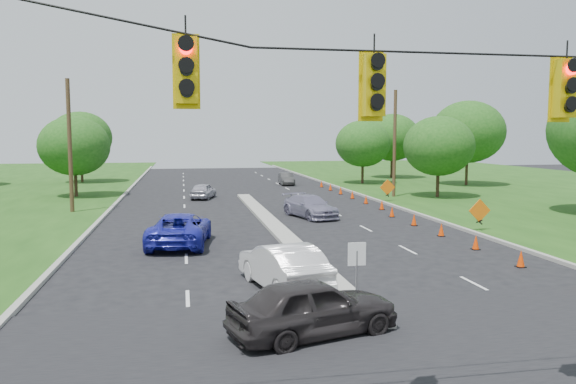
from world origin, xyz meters
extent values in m
cube|color=gray|center=(-10.10, 30.00, 0.00)|extent=(0.25, 110.00, 0.16)
cube|color=gray|center=(10.10, 30.00, 0.00)|extent=(0.25, 110.00, 0.16)
cube|color=gray|center=(0.00, 21.00, 0.00)|extent=(1.00, 34.00, 0.18)
cylinder|color=gray|center=(0.00, 6.00, 0.90)|extent=(0.06, 0.06, 1.80)
cube|color=white|center=(0.00, 6.00, 1.70)|extent=(0.55, 0.04, 0.70)
cylinder|color=black|center=(0.00, -1.00, 7.00)|extent=(24.00, 0.04, 0.04)
cube|color=#DCBC09|center=(-5.00, -1.00, 6.22)|extent=(0.34, 0.24, 1.00)
cube|color=#DCBC09|center=(-2.00, -1.00, 6.05)|extent=(0.34, 0.24, 1.00)
cube|color=#DCBC09|center=(1.50, -1.00, 6.05)|extent=(0.34, 0.24, 1.00)
cylinder|color=#422D1C|center=(-12.50, 30.00, 4.50)|extent=(0.28, 0.28, 9.00)
cylinder|color=#422D1C|center=(12.50, 35.00, 4.50)|extent=(0.28, 0.28, 9.00)
cone|color=#EA3A03|center=(8.10, 10.00, 0.35)|extent=(0.32, 0.32, 0.70)
cone|color=#EA3A03|center=(8.10, 13.50, 0.35)|extent=(0.32, 0.32, 0.70)
cone|color=#EA3A03|center=(8.10, 17.00, 0.35)|extent=(0.32, 0.32, 0.70)
cone|color=#EA3A03|center=(8.10, 20.50, 0.35)|extent=(0.32, 0.32, 0.70)
cone|color=#EA3A03|center=(8.10, 24.00, 0.35)|extent=(0.32, 0.32, 0.70)
cone|color=#EA3A03|center=(8.70, 27.50, 0.35)|extent=(0.32, 0.32, 0.70)
cone|color=#EA3A03|center=(8.70, 31.00, 0.35)|extent=(0.32, 0.32, 0.70)
cone|color=#EA3A03|center=(8.70, 34.50, 0.35)|extent=(0.32, 0.32, 0.70)
cone|color=#EA3A03|center=(8.70, 38.00, 0.35)|extent=(0.32, 0.32, 0.70)
cone|color=#EA3A03|center=(8.70, 41.50, 0.35)|extent=(0.32, 0.32, 0.70)
cone|color=#EA3A03|center=(8.70, 45.00, 0.35)|extent=(0.32, 0.32, 0.70)
cube|color=black|center=(10.80, 18.00, 0.55)|extent=(0.06, 0.58, 0.26)
cube|color=black|center=(10.80, 18.00, 0.55)|extent=(0.06, 0.58, 0.26)
cube|color=orange|center=(10.80, 18.00, 1.15)|extent=(1.27, 0.05, 1.27)
cube|color=black|center=(10.80, 32.00, 0.55)|extent=(0.06, 0.58, 0.26)
cube|color=black|center=(10.80, 32.00, 0.55)|extent=(0.06, 0.58, 0.26)
cube|color=orange|center=(10.80, 32.00, 1.15)|extent=(1.27, 0.05, 1.27)
cylinder|color=black|center=(-14.00, 40.00, 1.26)|extent=(0.28, 0.28, 2.52)
ellipsoid|color=#194C14|center=(-14.00, 40.00, 4.34)|extent=(5.88, 5.88, 5.04)
cylinder|color=black|center=(-16.00, 55.00, 1.44)|extent=(0.28, 0.28, 2.88)
ellipsoid|color=#194C14|center=(-16.00, 55.00, 4.96)|extent=(6.72, 6.72, 5.76)
cylinder|color=black|center=(16.00, 34.00, 1.26)|extent=(0.28, 0.28, 2.52)
ellipsoid|color=#194C14|center=(16.00, 34.00, 4.34)|extent=(5.88, 5.88, 5.04)
cylinder|color=black|center=(24.00, 44.00, 1.62)|extent=(0.28, 0.28, 3.24)
ellipsoid|color=#194C14|center=(24.00, 44.00, 5.58)|extent=(7.56, 7.56, 6.48)
cylinder|color=black|center=(20.00, 55.00, 1.44)|extent=(0.28, 0.28, 2.88)
ellipsoid|color=#194C14|center=(20.00, 55.00, 4.96)|extent=(6.72, 6.72, 5.76)
cylinder|color=black|center=(14.00, 48.00, 1.26)|extent=(0.28, 0.28, 2.52)
ellipsoid|color=#194C14|center=(14.00, 48.00, 4.34)|extent=(5.88, 5.88, 5.04)
imported|color=#292526|center=(-1.79, 4.05, 0.78)|extent=(4.89, 3.05, 1.55)
imported|color=white|center=(-1.77, 8.65, 0.79)|extent=(2.68, 5.07, 1.59)
imported|color=#2226AF|center=(-5.25, 17.11, 0.78)|extent=(3.34, 5.93, 1.56)
imported|color=gray|center=(2.90, 24.89, 0.71)|extent=(3.27, 5.26, 1.42)
imported|color=#A8A5B3|center=(-3.43, 36.88, 0.65)|extent=(2.58, 4.08, 1.30)
imported|color=#313131|center=(5.71, 48.40, 0.64)|extent=(1.50, 3.92, 1.28)
camera|label=1|loc=(-5.08, -9.83, 5.25)|focal=35.00mm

